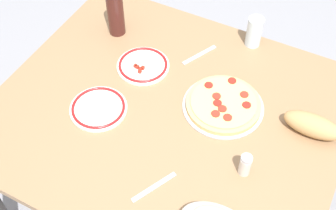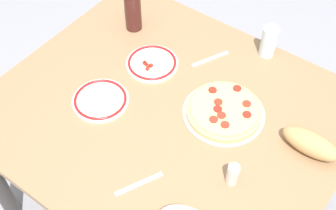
% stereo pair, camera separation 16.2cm
% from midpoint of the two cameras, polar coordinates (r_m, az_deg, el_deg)
% --- Properties ---
extents(ground_plane, '(8.00, 8.00, 0.00)m').
position_cam_midpoint_polar(ground_plane, '(2.28, 2.09, -12.40)').
color(ground_plane, gray).
rests_on(ground_plane, ground).
extents(dining_table, '(1.26, 1.09, 0.73)m').
position_cam_midpoint_polar(dining_table, '(1.75, 2.66, -3.01)').
color(dining_table, '#93704C').
rests_on(dining_table, ground).
extents(pepperoni_pizza, '(0.30, 0.30, 0.03)m').
position_cam_midpoint_polar(pepperoni_pizza, '(1.66, 9.88, -0.94)').
color(pepperoni_pizza, '#B7B7BC').
rests_on(pepperoni_pizza, dining_table).
extents(wine_bottle, '(0.07, 0.07, 0.33)m').
position_cam_midpoint_polar(wine_bottle, '(1.90, -2.05, 12.74)').
color(wine_bottle, '#471E19').
rests_on(wine_bottle, dining_table).
extents(water_glass, '(0.06, 0.06, 0.13)m').
position_cam_midpoint_polar(water_glass, '(1.88, 15.09, 7.62)').
color(water_glass, silver).
rests_on(water_glass, dining_table).
extents(side_plate_near, '(0.21, 0.21, 0.02)m').
position_cam_midpoint_polar(side_plate_near, '(1.69, -5.84, 0.49)').
color(side_plate_near, white).
rests_on(side_plate_near, dining_table).
extents(side_plate_far, '(0.21, 0.21, 0.02)m').
position_cam_midpoint_polar(side_plate_far, '(1.81, 0.54, 5.19)').
color(side_plate_far, white).
rests_on(side_plate_far, dining_table).
extents(bread_loaf, '(0.21, 0.09, 0.08)m').
position_cam_midpoint_polar(bread_loaf, '(1.62, 20.37, -4.74)').
color(bread_loaf, tan).
rests_on(bread_loaf, dining_table).
extents(spice_shaker, '(0.04, 0.04, 0.09)m').
position_cam_midpoint_polar(spice_shaker, '(1.48, 11.35, -8.81)').
color(spice_shaker, silver).
rests_on(spice_shaker, dining_table).
extents(fork_left, '(0.09, 0.16, 0.00)m').
position_cam_midpoint_polar(fork_left, '(1.85, 7.88, 5.65)').
color(fork_left, '#B7B7BC').
rests_on(fork_left, dining_table).
extents(fork_right, '(0.09, 0.16, 0.00)m').
position_cam_midpoint_polar(fork_right, '(1.48, -0.53, -10.18)').
color(fork_right, '#B7B7BC').
rests_on(fork_right, dining_table).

